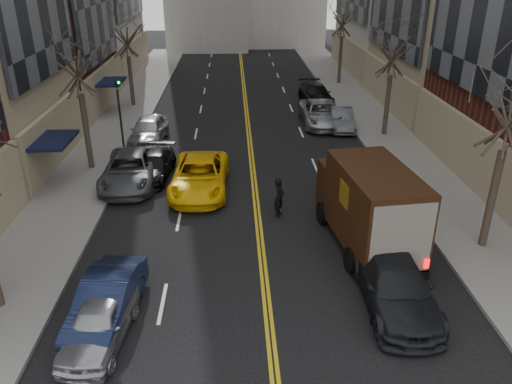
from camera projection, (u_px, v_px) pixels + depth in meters
sidewalk_left at (115, 129)px, 33.64m from camera, size 4.00×66.00×0.15m
sidewalk_right at (378, 125)px, 34.40m from camera, size 4.00×66.00×0.15m
tree_lf_mid at (74, 46)px, 24.55m from camera, size 3.20×3.20×8.91m
tree_lf_far at (125, 26)px, 36.56m from camera, size 3.20×3.20×8.12m
tree_rt_mid at (395, 38)px, 30.01m from camera, size 3.20×3.20×8.32m
tree_rt_far at (344, 7)px, 43.35m from camera, size 3.20×3.20×9.11m
traffic_signal at (120, 109)px, 28.01m from camera, size 0.29×0.26×4.70m
ups_truck at (368, 206)px, 19.37m from camera, size 3.16×6.60×3.49m
observer_sedan at (395, 284)px, 16.38m from camera, size 2.27×5.35×1.54m
taxi at (200, 176)px, 24.53m from camera, size 2.85×5.86×1.60m
pedestrian at (279, 197)px, 22.07m from camera, size 0.60×0.75×1.81m
parked_lf_a at (100, 322)px, 14.80m from camera, size 2.00×4.10×1.35m
parked_lf_b at (107, 301)px, 15.66m from camera, size 1.97×4.54×1.45m
parked_lf_c at (130, 170)px, 25.29m from camera, size 2.79×5.70×1.56m
parked_lf_d at (153, 165)px, 26.18m from camera, size 2.22×4.59×1.29m
parked_lf_e at (149, 130)px, 31.04m from camera, size 2.27×4.95×1.65m
parked_rt_a at (342, 119)px, 33.65m from camera, size 1.72×4.23×1.36m
parked_rt_b at (321, 113)px, 34.52m from camera, size 2.68×5.76×1.60m
parked_rt_c at (316, 94)px, 39.67m from camera, size 2.50×5.32×1.50m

